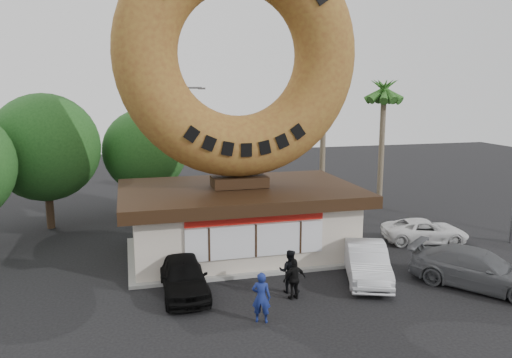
{
  "coord_description": "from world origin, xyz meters",
  "views": [
    {
      "loc": [
        -5.14,
        -16.68,
        8.01
      ],
      "look_at": [
        0.29,
        4.0,
        4.01
      ],
      "focal_mm": 35.0,
      "sensor_mm": 36.0,
      "label": 1
    }
  ],
  "objects": [
    {
      "name": "street_lamp",
      "position": [
        -1.86,
        16.0,
        4.48
      ],
      "size": [
        2.11,
        0.2,
        8.0
      ],
      "color": "#59595E",
      "rests_on": "ground"
    },
    {
      "name": "ground",
      "position": [
        0.0,
        0.0,
        0.0
      ],
      "size": [
        90.0,
        90.0,
        0.0
      ],
      "primitive_type": "plane",
      "color": "black",
      "rests_on": "ground"
    },
    {
      "name": "person_right",
      "position": [
        0.81,
        0.25,
        0.8
      ],
      "size": [
        0.99,
        0.56,
        1.6
      ],
      "primitive_type": "imported",
      "rotation": [
        0.0,
        0.0,
        3.33
      ],
      "color": "black",
      "rests_on": "ground"
    },
    {
      "name": "giant_donut",
      "position": [
        0.0,
        6.0,
        9.4
      ],
      "size": [
        11.21,
        2.86,
        11.21
      ],
      "primitive_type": "torus",
      "rotation": [
        1.57,
        0.0,
        0.0
      ],
      "color": "olive",
      "rests_on": "donut_shop"
    },
    {
      "name": "car_black",
      "position": [
        -3.2,
        1.81,
        0.73
      ],
      "size": [
        1.74,
        4.28,
        1.46
      ],
      "primitive_type": "imported",
      "rotation": [
        0.0,
        0.0,
        -0.0
      ],
      "color": "black",
      "rests_on": "ground"
    },
    {
      "name": "tree_west",
      "position": [
        -9.5,
        13.0,
        4.64
      ],
      "size": [
        6.0,
        6.0,
        7.65
      ],
      "color": "#473321",
      "rests_on": "ground"
    },
    {
      "name": "person_left",
      "position": [
        -0.9,
        -1.25,
        0.9
      ],
      "size": [
        0.77,
        0.65,
        1.79
      ],
      "primitive_type": "imported",
      "rotation": [
        0.0,
        0.0,
        2.73
      ],
      "color": "navy",
      "rests_on": "ground"
    },
    {
      "name": "car_grey",
      "position": [
        8.33,
        -0.56,
        0.77
      ],
      "size": [
        4.98,
        5.46,
        1.53
      ],
      "primitive_type": "imported",
      "rotation": [
        0.0,
        0.0,
        0.68
      ],
      "color": "#5B5C60",
      "rests_on": "ground"
    },
    {
      "name": "tree_mid",
      "position": [
        -4.0,
        15.0,
        4.02
      ],
      "size": [
        5.2,
        5.2,
        6.63
      ],
      "color": "#473321",
      "rests_on": "ground"
    },
    {
      "name": "car_white",
      "position": [
        9.69,
        5.23,
        0.6
      ],
      "size": [
        4.68,
        2.96,
        1.2
      ],
      "primitive_type": "imported",
      "rotation": [
        0.0,
        0.0,
        1.33
      ],
      "color": "silver",
      "rests_on": "ground"
    },
    {
      "name": "palm_far",
      "position": [
        11.0,
        12.5,
        7.48
      ],
      "size": [
        2.6,
        2.6,
        8.75
      ],
      "color": "#726651",
      "rests_on": "ground"
    },
    {
      "name": "donut_shop",
      "position": [
        0.0,
        5.98,
        1.77
      ],
      "size": [
        11.2,
        7.2,
        3.8
      ],
      "color": "beige",
      "rests_on": "ground"
    },
    {
      "name": "person_center",
      "position": [
        0.84,
        0.92,
        0.86
      ],
      "size": [
        1.03,
        0.94,
        1.73
      ],
      "primitive_type": "imported",
      "rotation": [
        0.0,
        0.0,
        2.73
      ],
      "color": "black",
      "rests_on": "ground"
    },
    {
      "name": "palm_near",
      "position": [
        7.5,
        14.0,
        8.41
      ],
      "size": [
        2.6,
        2.6,
        9.75
      ],
      "color": "#726651",
      "rests_on": "ground"
    },
    {
      "name": "car_silver",
      "position": [
        4.4,
        1.38,
        0.76
      ],
      "size": [
        3.04,
        4.86,
        1.51
      ],
      "primitive_type": "imported",
      "rotation": [
        0.0,
        0.0,
        -0.34
      ],
      "color": "#BBBCC1",
      "rests_on": "ground"
    }
  ]
}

